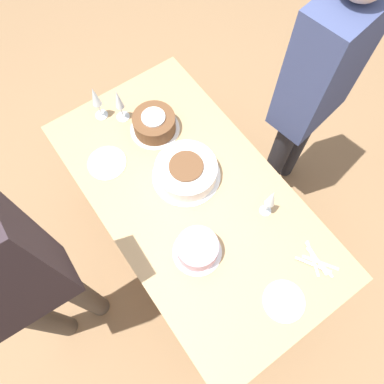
{
  "coord_description": "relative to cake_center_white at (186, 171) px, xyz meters",
  "views": [
    {
      "loc": [
        -0.61,
        0.43,
        2.45
      ],
      "look_at": [
        0.0,
        0.0,
        0.8
      ],
      "focal_mm": 35.0,
      "sensor_mm": 36.0,
      "label": 1
    }
  ],
  "objects": [
    {
      "name": "wine_glass_extra",
      "position": [
        -0.38,
        -0.2,
        0.1
      ],
      "size": [
        0.06,
        0.06,
        0.22
      ],
      "color": "silver",
      "rests_on": "dining_table"
    },
    {
      "name": "cake_front_chocolate",
      "position": [
        0.33,
        -0.02,
        0.0
      ],
      "size": [
        0.27,
        0.27,
        0.12
      ],
      "color": "white",
      "rests_on": "dining_table"
    },
    {
      "name": "dining_table",
      "position": [
        -0.11,
        0.04,
        -0.16
      ],
      "size": [
        1.61,
        0.87,
        0.75
      ],
      "color": "tan",
      "rests_on": "ground_plane"
    },
    {
      "name": "dessert_plate_right",
      "position": [
        0.3,
        0.29,
        -0.05
      ],
      "size": [
        0.2,
        0.2,
        0.01
      ],
      "color": "white",
      "rests_on": "dining_table"
    },
    {
      "name": "fork_pile",
      "position": [
        -0.71,
        -0.23,
        -0.04
      ],
      "size": [
        0.2,
        0.14,
        0.01
      ],
      "color": "silver",
      "rests_on": "dining_table"
    },
    {
      "name": "ground_plane",
      "position": [
        -0.11,
        0.04,
        -0.8
      ],
      "size": [
        12.0,
        12.0,
        0.0
      ],
      "primitive_type": "plane",
      "color": "#8E6B47"
    },
    {
      "name": "person_cutting",
      "position": [
        -0.08,
        -0.72,
        0.22
      ],
      "size": [
        0.28,
        0.43,
        1.68
      ],
      "rotation": [
        0.0,
        0.0,
        1.74
      ],
      "color": "#232328",
      "rests_on": "ground_plane"
    },
    {
      "name": "cake_back_decorated",
      "position": [
        -0.36,
        0.19,
        0.0
      ],
      "size": [
        0.23,
        0.23,
        0.11
      ],
      "color": "white",
      "rests_on": "dining_table"
    },
    {
      "name": "dessert_plate_left",
      "position": [
        -0.76,
        0.01,
        -0.05
      ],
      "size": [
        0.19,
        0.19,
        0.01
      ],
      "color": "white",
      "rests_on": "dining_table"
    },
    {
      "name": "wine_glass_far",
      "position": [
        0.5,
        0.08,
        0.09
      ],
      "size": [
        0.07,
        0.07,
        0.22
      ],
      "color": "silver",
      "rests_on": "dining_table"
    },
    {
      "name": "person_watching",
      "position": [
        -0.13,
        0.87,
        0.29
      ],
      "size": [
        0.24,
        0.41,
        1.78
      ],
      "rotation": [
        0.0,
        0.0,
        -1.61
      ],
      "color": "#4C4238",
      "rests_on": "ground_plane"
    },
    {
      "name": "cake_center_white",
      "position": [
        0.0,
        0.0,
        0.0
      ],
      "size": [
        0.35,
        0.35,
        0.11
      ],
      "color": "white",
      "rests_on": "dining_table"
    },
    {
      "name": "wine_glass_near",
      "position": [
        0.57,
        0.17,
        0.1
      ],
      "size": [
        0.07,
        0.07,
        0.23
      ],
      "color": "silver",
      "rests_on": "dining_table"
    }
  ]
}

